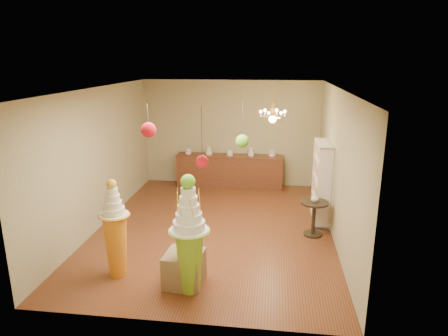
# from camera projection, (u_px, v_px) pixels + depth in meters

# --- Properties ---
(floor) EXTENTS (6.50, 6.50, 0.00)m
(floor) POSITION_uv_depth(u_px,v_px,m) (214.00, 228.00, 8.71)
(floor) COLOR #5E2F19
(floor) RESTS_ON ground
(ceiling) EXTENTS (6.50, 6.50, 0.00)m
(ceiling) POSITION_uv_depth(u_px,v_px,m) (213.00, 89.00, 7.91)
(ceiling) COLOR white
(ceiling) RESTS_ON ground
(wall_back) EXTENTS (5.00, 0.04, 3.00)m
(wall_back) POSITION_uv_depth(u_px,v_px,m) (231.00, 133.00, 11.42)
(wall_back) COLOR tan
(wall_back) RESTS_ON ground
(wall_front) EXTENTS (5.00, 0.04, 3.00)m
(wall_front) POSITION_uv_depth(u_px,v_px,m) (177.00, 224.00, 5.20)
(wall_front) COLOR tan
(wall_front) RESTS_ON ground
(wall_left) EXTENTS (0.04, 6.50, 3.00)m
(wall_left) POSITION_uv_depth(u_px,v_px,m) (100.00, 158.00, 8.61)
(wall_left) COLOR tan
(wall_left) RESTS_ON ground
(wall_right) EXTENTS (0.04, 6.50, 3.00)m
(wall_right) POSITION_uv_depth(u_px,v_px,m) (337.00, 166.00, 8.01)
(wall_right) COLOR tan
(wall_right) RESTS_ON ground
(pedestal_green) EXTENTS (0.79, 0.79, 1.93)m
(pedestal_green) POSITION_uv_depth(u_px,v_px,m) (190.00, 245.00, 6.17)
(pedestal_green) COLOR #7FAF26
(pedestal_green) RESTS_ON floor
(pedestal_orange) EXTENTS (0.53, 0.53, 1.71)m
(pedestal_orange) POSITION_uv_depth(u_px,v_px,m) (116.00, 237.00, 6.66)
(pedestal_orange) COLOR orange
(pedestal_orange) RESTS_ON floor
(burlap_riser) EXTENTS (0.65, 0.65, 0.55)m
(burlap_riser) POSITION_uv_depth(u_px,v_px,m) (184.00, 269.00, 6.50)
(burlap_riser) COLOR olive
(burlap_riser) RESTS_ON floor
(sideboard) EXTENTS (3.04, 0.54, 1.16)m
(sideboard) POSITION_uv_depth(u_px,v_px,m) (230.00, 170.00, 11.42)
(sideboard) COLOR brown
(sideboard) RESTS_ON floor
(shelving_unit) EXTENTS (0.33, 1.20, 1.80)m
(shelving_unit) POSITION_uv_depth(u_px,v_px,m) (322.00, 182.00, 8.95)
(shelving_unit) COLOR silver
(shelving_unit) RESTS_ON floor
(round_table) EXTENTS (0.64, 0.64, 0.74)m
(round_table) POSITION_uv_depth(u_px,v_px,m) (314.00, 214.00, 8.25)
(round_table) COLOR black
(round_table) RESTS_ON floor
(vase) EXTENTS (0.20, 0.20, 0.17)m
(vase) POSITION_uv_depth(u_px,v_px,m) (315.00, 198.00, 8.16)
(vase) COLOR silver
(vase) RESTS_ON round_table
(pom_red_left) EXTENTS (0.23, 0.23, 0.54)m
(pom_red_left) POSITION_uv_depth(u_px,v_px,m) (149.00, 130.00, 5.84)
(pom_red_left) COLOR #453A32
(pom_red_left) RESTS_ON ceiling
(pom_green_mid) EXTENTS (0.22, 0.22, 0.86)m
(pom_green_mid) POSITION_uv_depth(u_px,v_px,m) (242.00, 141.00, 6.63)
(pom_green_mid) COLOR #453A32
(pom_green_mid) RESTS_ON ceiling
(pom_red_right) EXTENTS (0.17, 0.17, 0.83)m
(pom_red_right) POSITION_uv_depth(u_px,v_px,m) (202.00, 161.00, 5.33)
(pom_red_right) COLOR #453A32
(pom_red_right) RESTS_ON ceiling
(chandelier) EXTENTS (0.75, 0.75, 0.85)m
(chandelier) POSITION_uv_depth(u_px,v_px,m) (273.00, 117.00, 9.02)
(chandelier) COLOR #F1C155
(chandelier) RESTS_ON ceiling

